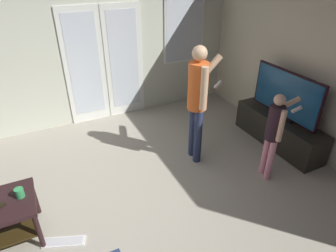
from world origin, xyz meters
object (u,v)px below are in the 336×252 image
loose_keyboard (64,242)px  tv_stand (278,131)px  cup_near_edge (19,193)px  person_adult (198,96)px  person_child (274,129)px  flat_screen_tv (286,95)px

loose_keyboard → tv_stand: bearing=7.7°
cup_near_edge → person_adult: bearing=9.5°
person_adult → cup_near_edge: bearing=-170.5°
person_child → cup_near_edge: (-2.99, 0.40, -0.18)m
person_adult → cup_near_edge: person_adult is taller
loose_keyboard → cup_near_edge: (-0.29, 0.33, 0.54)m
loose_keyboard → cup_near_edge: size_ratio=4.44×
loose_keyboard → person_child: bearing=-1.6°
flat_screen_tv → person_child: 0.90m
flat_screen_tv → loose_keyboard: bearing=-172.2°
flat_screen_tv → person_adult: person_adult is taller
cup_near_edge → flat_screen_tv: bearing=2.2°
person_adult → person_child: (0.67, -0.79, -0.28)m
flat_screen_tv → person_child: size_ratio=1.02×
tv_stand → flat_screen_tv: flat_screen_tv is taller
person_adult → loose_keyboard: (-2.03, -0.71, -1.00)m
tv_stand → person_child: bearing=-143.2°
person_adult → person_child: 1.07m
flat_screen_tv → person_adult: (-1.38, 0.25, 0.16)m
flat_screen_tv → person_child: bearing=-142.9°
person_child → cup_near_edge: size_ratio=11.85×
flat_screen_tv → person_adult: size_ratio=0.73×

